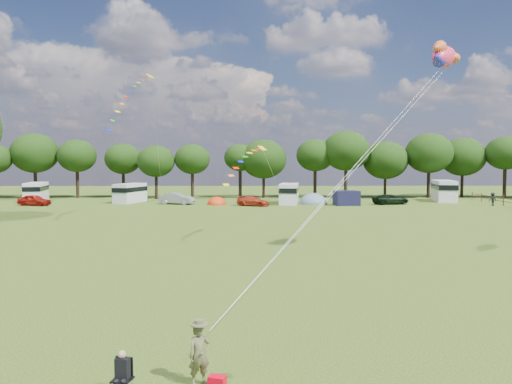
{
  "coord_description": "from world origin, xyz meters",
  "views": [
    {
      "loc": [
        -0.32,
        -21.04,
        5.9
      ],
      "look_at": [
        0.0,
        8.0,
        4.0
      ],
      "focal_mm": 35.0,
      "sensor_mm": 36.0,
      "label": 1
    }
  ],
  "objects_px": {
    "campervan_d": "(444,190)",
    "car_c": "(253,201)",
    "car_b": "(177,198)",
    "camp_chair": "(123,368)",
    "walker_b": "(493,199)",
    "tent_orange": "(217,204)",
    "tent_greyblue": "(314,204)",
    "kite_flyer": "(199,355)",
    "car_d": "(391,199)",
    "campervan_c": "(289,193)",
    "car_a": "(34,200)",
    "campervan_b": "(130,192)",
    "fish_kite": "(443,56)",
    "campervan_a": "(36,191)"
  },
  "relations": [
    {
      "from": "campervan_d",
      "to": "car_c",
      "type": "bearing_deg",
      "value": 114.22
    },
    {
      "from": "car_b",
      "to": "camp_chair",
      "type": "height_order",
      "value": "car_b"
    },
    {
      "from": "car_b",
      "to": "walker_b",
      "type": "height_order",
      "value": "walker_b"
    },
    {
      "from": "tent_orange",
      "to": "tent_greyblue",
      "type": "relative_size",
      "value": 0.69
    },
    {
      "from": "campervan_d",
      "to": "tent_greyblue",
      "type": "height_order",
      "value": "campervan_d"
    },
    {
      "from": "kite_flyer",
      "to": "walker_b",
      "type": "bearing_deg",
      "value": 33.35
    },
    {
      "from": "car_d",
      "to": "walker_b",
      "type": "distance_m",
      "value": 12.57
    },
    {
      "from": "car_b",
      "to": "car_d",
      "type": "bearing_deg",
      "value": -77.8
    },
    {
      "from": "campervan_c",
      "to": "tent_orange",
      "type": "xyz_separation_m",
      "value": [
        -9.57,
        -0.84,
        -1.42
      ]
    },
    {
      "from": "car_a",
      "to": "kite_flyer",
      "type": "xyz_separation_m",
      "value": [
        26.32,
        -51.1,
        0.08
      ]
    },
    {
      "from": "campervan_b",
      "to": "walker_b",
      "type": "bearing_deg",
      "value": -77.51
    },
    {
      "from": "fish_kite",
      "to": "walker_b",
      "type": "xyz_separation_m",
      "value": [
        19.67,
        33.64,
        -11.05
      ]
    },
    {
      "from": "campervan_a",
      "to": "car_c",
      "type": "bearing_deg",
      "value": -113.0
    },
    {
      "from": "car_d",
      "to": "tent_greyblue",
      "type": "bearing_deg",
      "value": 70.35
    },
    {
      "from": "car_c",
      "to": "walker_b",
      "type": "xyz_separation_m",
      "value": [
        30.53,
        -0.1,
        0.24
      ]
    },
    {
      "from": "car_a",
      "to": "campervan_d",
      "type": "xyz_separation_m",
      "value": [
        54.95,
        5.91,
        0.87
      ]
    },
    {
      "from": "car_d",
      "to": "campervan_a",
      "type": "relative_size",
      "value": 0.84
    },
    {
      "from": "campervan_c",
      "to": "campervan_d",
      "type": "bearing_deg",
      "value": -72.2
    },
    {
      "from": "car_a",
      "to": "car_c",
      "type": "bearing_deg",
      "value": -77.25
    },
    {
      "from": "car_a",
      "to": "walker_b",
      "type": "distance_m",
      "value": 58.53
    },
    {
      "from": "car_a",
      "to": "tent_orange",
      "type": "distance_m",
      "value": 23.27
    },
    {
      "from": "campervan_d",
      "to": "camp_chair",
      "type": "xyz_separation_m",
      "value": [
        -30.48,
        -57.53,
        -0.9
      ]
    },
    {
      "from": "car_a",
      "to": "walker_b",
      "type": "height_order",
      "value": "walker_b"
    },
    {
      "from": "car_b",
      "to": "tent_greyblue",
      "type": "bearing_deg",
      "value": -75.54
    },
    {
      "from": "camp_chair",
      "to": "walker_b",
      "type": "bearing_deg",
      "value": 68.71
    },
    {
      "from": "car_c",
      "to": "walker_b",
      "type": "distance_m",
      "value": 30.53
    },
    {
      "from": "campervan_c",
      "to": "walker_b",
      "type": "height_order",
      "value": "campervan_c"
    },
    {
      "from": "car_d",
      "to": "kite_flyer",
      "type": "height_order",
      "value": "kite_flyer"
    },
    {
      "from": "campervan_d",
      "to": "tent_orange",
      "type": "xyz_separation_m",
      "value": [
        -31.72,
        -4.62,
        -1.57
      ]
    },
    {
      "from": "kite_flyer",
      "to": "fish_kite",
      "type": "distance_m",
      "value": 23.54
    },
    {
      "from": "car_a",
      "to": "camp_chair",
      "type": "height_order",
      "value": "car_a"
    },
    {
      "from": "kite_flyer",
      "to": "camp_chair",
      "type": "distance_m",
      "value": 1.94
    },
    {
      "from": "car_a",
      "to": "campervan_d",
      "type": "relative_size",
      "value": 0.67
    },
    {
      "from": "car_a",
      "to": "fish_kite",
      "type": "bearing_deg",
      "value": -117.24
    },
    {
      "from": "campervan_b",
      "to": "campervan_d",
      "type": "xyz_separation_m",
      "value": [
        43.78,
        1.51,
        0.19
      ]
    },
    {
      "from": "car_b",
      "to": "campervan_d",
      "type": "relative_size",
      "value": 0.67
    },
    {
      "from": "campervan_c",
      "to": "camp_chair",
      "type": "distance_m",
      "value": 54.39
    },
    {
      "from": "campervan_b",
      "to": "car_b",
      "type": "bearing_deg",
      "value": -92.49
    },
    {
      "from": "car_a",
      "to": "campervan_a",
      "type": "height_order",
      "value": "campervan_a"
    },
    {
      "from": "car_c",
      "to": "fish_kite",
      "type": "height_order",
      "value": "fish_kite"
    },
    {
      "from": "campervan_d",
      "to": "tent_orange",
      "type": "height_order",
      "value": "campervan_d"
    },
    {
      "from": "tent_orange",
      "to": "camp_chair",
      "type": "relative_size",
      "value": 2.47
    },
    {
      "from": "kite_flyer",
      "to": "car_b",
      "type": "bearing_deg",
      "value": 75.06
    },
    {
      "from": "campervan_c",
      "to": "car_a",
      "type": "bearing_deg",
      "value": 101.79
    },
    {
      "from": "kite_flyer",
      "to": "camp_chair",
      "type": "relative_size",
      "value": 1.39
    },
    {
      "from": "campervan_d",
      "to": "campervan_b",
      "type": "bearing_deg",
      "value": 102.21
    },
    {
      "from": "campervan_b",
      "to": "kite_flyer",
      "type": "xyz_separation_m",
      "value": [
        15.16,
        -55.49,
        -0.6
      ]
    },
    {
      "from": "campervan_b",
      "to": "tent_orange",
      "type": "height_order",
      "value": "campervan_b"
    },
    {
      "from": "car_b",
      "to": "campervan_d",
      "type": "height_order",
      "value": "campervan_d"
    },
    {
      "from": "campervan_b",
      "to": "tent_greyblue",
      "type": "distance_m",
      "value": 25.04
    }
  ]
}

